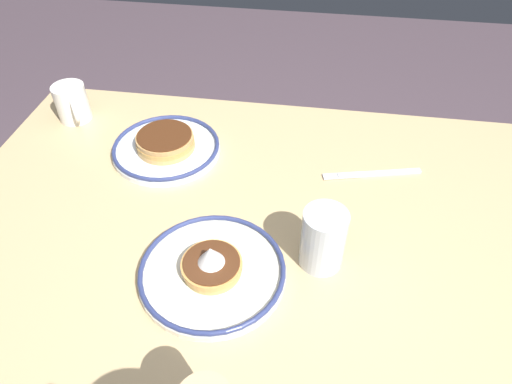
{
  "coord_description": "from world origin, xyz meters",
  "views": [
    {
      "loc": [
        -0.03,
        0.69,
        1.46
      ],
      "look_at": [
        0.07,
        -0.03,
        0.78
      ],
      "focal_mm": 32.31,
      "sensor_mm": 36.0,
      "label": 1
    }
  ],
  "objects_px": {
    "coffee_mug": "(72,103)",
    "drinking_glass": "(323,241)",
    "plate_near_main": "(166,146)",
    "plate_center_pancakes": "(212,270)",
    "butter_knife": "(372,174)"
  },
  "relations": [
    {
      "from": "coffee_mug",
      "to": "drinking_glass",
      "type": "bearing_deg",
      "value": 150.03
    },
    {
      "from": "plate_near_main",
      "to": "plate_center_pancakes",
      "type": "distance_m",
      "value": 0.4
    },
    {
      "from": "coffee_mug",
      "to": "butter_knife",
      "type": "bearing_deg",
      "value": 171.54
    },
    {
      "from": "plate_center_pancakes",
      "to": "coffee_mug",
      "type": "distance_m",
      "value": 0.67
    },
    {
      "from": "plate_center_pancakes",
      "to": "butter_knife",
      "type": "xyz_separation_m",
      "value": [
        -0.31,
        -0.34,
        -0.01
      ]
    },
    {
      "from": "plate_near_main",
      "to": "coffee_mug",
      "type": "height_order",
      "value": "coffee_mug"
    },
    {
      "from": "plate_center_pancakes",
      "to": "drinking_glass",
      "type": "relative_size",
      "value": 2.18
    },
    {
      "from": "plate_center_pancakes",
      "to": "butter_knife",
      "type": "distance_m",
      "value": 0.46
    },
    {
      "from": "plate_near_main",
      "to": "drinking_glass",
      "type": "relative_size",
      "value": 2.08
    },
    {
      "from": "coffee_mug",
      "to": "plate_center_pancakes",
      "type": "bearing_deg",
      "value": 136.4
    },
    {
      "from": "plate_center_pancakes",
      "to": "drinking_glass",
      "type": "height_order",
      "value": "drinking_glass"
    },
    {
      "from": "plate_near_main",
      "to": "drinking_glass",
      "type": "height_order",
      "value": "drinking_glass"
    },
    {
      "from": "plate_near_main",
      "to": "butter_knife",
      "type": "bearing_deg",
      "value": 178.64
    },
    {
      "from": "plate_center_pancakes",
      "to": "drinking_glass",
      "type": "bearing_deg",
      "value": -161.7
    },
    {
      "from": "plate_near_main",
      "to": "plate_center_pancakes",
      "type": "height_order",
      "value": "plate_center_pancakes"
    }
  ]
}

